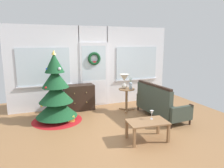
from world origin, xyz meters
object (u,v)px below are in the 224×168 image
Objects in this scene: wine_glass at (152,113)px; side_table at (127,95)px; christmas_tree at (56,97)px; coffee_table at (147,124)px; settee_sofa at (159,104)px; flower_vase at (131,85)px; dresser_cabinet at (79,97)px; gift_box at (71,119)px; table_lamp at (124,79)px.

side_table is at bearing 81.95° from wine_glass.
coffee_table is at bearing -48.42° from christmas_tree.
settee_sofa is 1.04m from side_table.
christmas_tree reaches higher than settee_sofa.
dresser_cabinet is at bearing 154.74° from flower_vase.
settee_sofa is 1.35m from wine_glass.
christmas_tree is 10.44× the size of gift_box.
settee_sofa is at bearing -55.04° from side_table.
coffee_table is 4.52× the size of wine_glass.
wine_glass reaches higher than gift_box.
table_lamp is at bearing 79.96° from coffee_table.
dresser_cabinet is 2.70m from wine_glass.
settee_sofa reaches higher than wine_glass.
wine_glass is at bearing -98.05° from side_table.
dresser_cabinet is (0.75, 0.69, -0.26)m from christmas_tree.
christmas_tree reaches higher than coffee_table.
settee_sofa is 2.44× the size of side_table.
dresser_cabinet reaches higher than side_table.
wine_glass is at bearing -66.97° from dresser_cabinet.
dresser_cabinet is 1.46m from side_table.
settee_sofa is at bearing 47.73° from coffee_table.
flower_vase is at bearing 74.83° from coffee_table.
settee_sofa is (2.66, -0.77, -0.28)m from christmas_tree.
side_table reaches higher than gift_box.
wine_glass is (-0.26, -1.87, 0.08)m from side_table.
table_lamp is 2.11m from coffee_table.
table_lamp is 0.25m from flower_vase.
christmas_tree is 4.24× the size of table_lamp.
side_table is at bearing 124.96° from settee_sofa.
flower_vase reaches higher than coffee_table.
settee_sofa is 1.25m from table_lamp.
christmas_tree is at bearing 163.94° from settee_sofa.
table_lamp is 0.50× the size of coffee_table.
christmas_tree is 2.08m from side_table.
christmas_tree is 2.12× the size of coffee_table.
christmas_tree is 2.52m from coffee_table.
christmas_tree is 2.78m from settee_sofa.
gift_box is (-1.85, -0.28, -0.71)m from flower_vase.
coffee_table is (-1.00, -1.10, -0.01)m from settee_sofa.
dresser_cabinet is 1.02× the size of coffee_table.
dresser_cabinet is 5.04× the size of gift_box.
side_table is at bearing -24.80° from dresser_cabinet.
dresser_cabinet is at bearing 155.20° from side_table.
settee_sofa is 2.41m from gift_box.
christmas_tree is at bearing 140.40° from gift_box.
table_lamp is 2.26× the size of wine_glass.
flower_vase is 1.96× the size of gift_box.
dresser_cabinet is at bearing 65.44° from gift_box.
dresser_cabinet is 1.09m from gift_box.
dresser_cabinet is at bearing 142.71° from settee_sofa.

